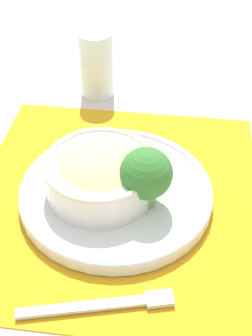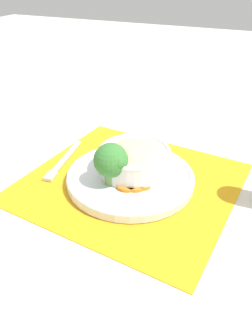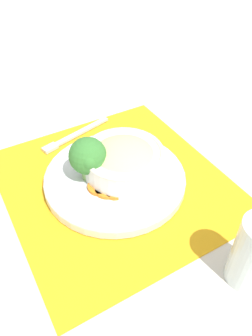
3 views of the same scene
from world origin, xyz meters
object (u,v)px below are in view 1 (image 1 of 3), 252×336
(bowl, at_px, (100,174))
(broccoli_floret, at_px, (146,174))
(fork, at_px, (112,304))
(water_glass, at_px, (97,67))

(bowl, xyz_separation_m, broccoli_floret, (0.02, 0.06, 0.02))
(broccoli_floret, relative_size, fork, 0.49)
(broccoli_floret, height_order, fork, broccoli_floret)
(fork, bearing_deg, water_glass, 177.61)
(water_glass, bearing_deg, bowl, 4.92)
(bowl, distance_m, broccoli_floret, 0.07)
(water_glass, relative_size, fork, 0.67)
(broccoli_floret, bearing_deg, water_glass, -164.16)
(water_glass, bearing_deg, fork, 5.92)
(bowl, bearing_deg, broccoli_floret, 70.55)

